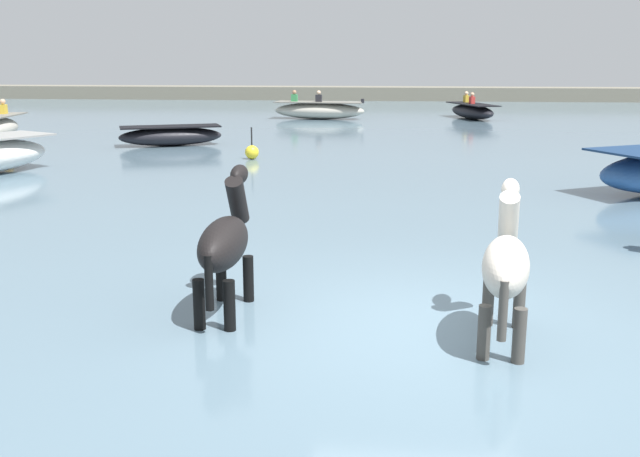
{
  "coord_description": "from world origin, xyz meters",
  "views": [
    {
      "loc": [
        -0.38,
        -6.85,
        2.94
      ],
      "look_at": [
        -1.25,
        1.93,
        0.84
      ],
      "focal_mm": 40.63,
      "sensor_mm": 36.0,
      "label": 1
    }
  ],
  "objects_px": {
    "horse_lead_black": "(225,246)",
    "channel_buoy": "(252,152)",
    "boat_distant_west": "(319,110)",
    "horse_trailing_pinto": "(506,268)",
    "boat_distant_east": "(171,136)",
    "boat_far_offshore": "(472,111)"
  },
  "relations": [
    {
      "from": "boat_far_offshore",
      "to": "boat_distant_west",
      "type": "bearing_deg",
      "value": -172.71
    },
    {
      "from": "horse_trailing_pinto",
      "to": "boat_distant_east",
      "type": "height_order",
      "value": "horse_trailing_pinto"
    },
    {
      "from": "boat_distant_east",
      "to": "boat_far_offshore",
      "type": "xyz_separation_m",
      "value": [
        10.07,
        10.94,
        0.04
      ]
    },
    {
      "from": "horse_lead_black",
      "to": "boat_far_offshore",
      "type": "relative_size",
      "value": 0.49
    },
    {
      "from": "boat_distant_east",
      "to": "boat_far_offshore",
      "type": "height_order",
      "value": "boat_far_offshore"
    },
    {
      "from": "horse_lead_black",
      "to": "boat_distant_west",
      "type": "distance_m",
      "value": 24.39
    },
    {
      "from": "boat_distant_west",
      "to": "boat_far_offshore",
      "type": "xyz_separation_m",
      "value": [
        6.59,
        0.84,
        -0.05
      ]
    },
    {
      "from": "horse_lead_black",
      "to": "channel_buoy",
      "type": "xyz_separation_m",
      "value": [
        -1.97,
        11.55,
        -0.53
      ]
    },
    {
      "from": "horse_trailing_pinto",
      "to": "boat_far_offshore",
      "type": "relative_size",
      "value": 0.49
    },
    {
      "from": "horse_trailing_pinto",
      "to": "boat_far_offshore",
      "type": "xyz_separation_m",
      "value": [
        2.36,
        25.68,
        -0.37
      ]
    },
    {
      "from": "horse_trailing_pinto",
      "to": "boat_distant_west",
      "type": "bearing_deg",
      "value": 99.67
    },
    {
      "from": "boat_far_offshore",
      "to": "channel_buoy",
      "type": "xyz_separation_m",
      "value": [
        -7.07,
        -13.64,
        -0.14
      ]
    },
    {
      "from": "boat_distant_west",
      "to": "horse_lead_black",
      "type": "bearing_deg",
      "value": -86.5
    },
    {
      "from": "horse_lead_black",
      "to": "boat_distant_east",
      "type": "height_order",
      "value": "horse_lead_black"
    },
    {
      "from": "horse_trailing_pinto",
      "to": "boat_distant_east",
      "type": "xyz_separation_m",
      "value": [
        -7.71,
        14.74,
        -0.41
      ]
    },
    {
      "from": "channel_buoy",
      "to": "horse_lead_black",
      "type": "bearing_deg",
      "value": -80.33
    },
    {
      "from": "boat_distant_west",
      "to": "channel_buoy",
      "type": "bearing_deg",
      "value": -92.14
    },
    {
      "from": "horse_lead_black",
      "to": "boat_distant_west",
      "type": "bearing_deg",
      "value": 93.5
    },
    {
      "from": "horse_trailing_pinto",
      "to": "boat_distant_east",
      "type": "distance_m",
      "value": 16.64
    },
    {
      "from": "boat_distant_east",
      "to": "boat_distant_west",
      "type": "distance_m",
      "value": 10.68
    },
    {
      "from": "horse_trailing_pinto",
      "to": "boat_far_offshore",
      "type": "height_order",
      "value": "horse_trailing_pinto"
    },
    {
      "from": "boat_distant_west",
      "to": "boat_far_offshore",
      "type": "bearing_deg",
      "value": 7.29
    }
  ]
}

